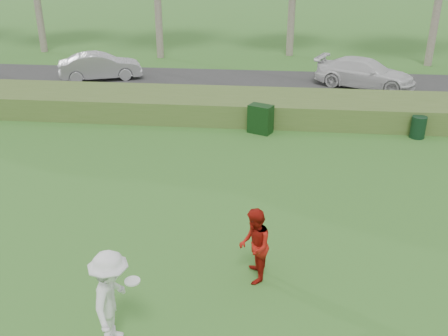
# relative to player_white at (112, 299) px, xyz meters

# --- Properties ---
(ground) EXTENTS (120.00, 120.00, 0.00)m
(ground) POSITION_rel_player_white_xyz_m (1.44, 0.89, -0.94)
(ground) COLOR #2C6822
(ground) RESTS_ON ground
(reed_strip) EXTENTS (80.00, 3.00, 0.90)m
(reed_strip) POSITION_rel_player_white_xyz_m (1.44, 12.89, -0.49)
(reed_strip) COLOR #456428
(reed_strip) RESTS_ON ground
(park_road) EXTENTS (80.00, 6.00, 0.06)m
(park_road) POSITION_rel_player_white_xyz_m (1.44, 17.89, -0.91)
(park_road) COLOR #2D2D2D
(park_road) RESTS_ON ground
(player_white) EXTENTS (0.92, 1.26, 1.88)m
(player_white) POSITION_rel_player_white_xyz_m (0.00, 0.00, 0.00)
(player_white) COLOR white
(player_white) RESTS_ON ground
(player_red) EXTENTS (0.70, 0.86, 1.67)m
(player_red) POSITION_rel_player_white_xyz_m (2.38, 2.09, -0.11)
(player_red) COLOR #A0160D
(player_red) RESTS_ON ground
(utility_cabinet) EXTENTS (1.00, 0.84, 1.07)m
(utility_cabinet) POSITION_rel_player_white_xyz_m (2.16, 11.12, -0.40)
(utility_cabinet) COLOR black
(utility_cabinet) RESTS_ON ground
(trash_bin) EXTENTS (0.54, 0.54, 0.81)m
(trash_bin) POSITION_rel_player_white_xyz_m (7.93, 11.18, -0.53)
(trash_bin) COLOR black
(trash_bin) RESTS_ON ground
(car_mid) EXTENTS (4.37, 2.88, 1.36)m
(car_mid) POSITION_rel_player_white_xyz_m (-6.36, 18.03, -0.20)
(car_mid) COLOR #BCBCC0
(car_mid) RESTS_ON park_road
(car_right) EXTENTS (5.15, 3.62, 1.38)m
(car_right) POSITION_rel_player_white_xyz_m (6.97, 17.91, -0.19)
(car_right) COLOR silver
(car_right) RESTS_ON park_road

